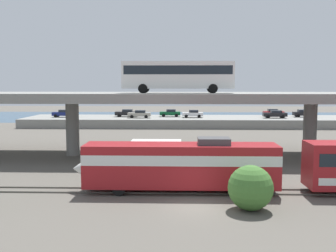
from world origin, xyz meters
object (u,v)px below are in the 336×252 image
service_truck_east (147,156)px  parked_car_5 (140,114)px  parked_car_0 (127,113)px  parked_car_1 (63,113)px  train_locomotive (171,163)px  parked_car_7 (273,113)px  transit_bus_on_overpass (178,74)px  parked_car_3 (170,113)px  parked_car_4 (304,113)px  parked_car_2 (275,114)px  parked_car_6 (193,114)px

service_truck_east → parked_car_5: bearing=-83.2°
parked_car_0 → parked_car_1: size_ratio=1.11×
train_locomotive → parked_car_1: bearing=-65.5°
service_truck_east → parked_car_7: bearing=-114.9°
service_truck_east → transit_bus_on_overpass: bearing=-110.6°
parked_car_3 → parked_car_7: bearing=-175.4°
service_truck_east → parked_car_4: parked_car_4 is taller
parked_car_2 → parked_car_5: 26.41m
service_truck_east → parked_car_3: 45.66m
parked_car_4 → parked_car_6: 22.41m
parked_car_6 → parked_car_2: bearing=177.7°
train_locomotive → parked_car_2: 52.97m
parked_car_2 → train_locomotive: bearing=69.1°
parked_car_4 → parked_car_7: size_ratio=1.05×
parked_car_1 → parked_car_7: same height
parked_car_5 → parked_car_1: bearing=-4.9°
parked_car_1 → train_locomotive: bearing=114.5°
transit_bus_on_overpass → parked_car_6: bearing=85.9°
train_locomotive → service_truck_east: train_locomotive is taller
service_truck_east → parked_car_4: 53.45m
parked_car_4 → parked_car_5: same height
parked_car_4 → parked_car_6: same height
parked_car_0 → parked_car_5: size_ratio=1.01×
parked_car_3 → parked_car_4: size_ratio=0.98×
parked_car_3 → parked_car_5: size_ratio=0.94×
parked_car_6 → parked_car_7: same height
parked_car_2 → parked_car_0: bearing=-4.8°
parked_car_5 → parked_car_6: same height
service_truck_east → parked_car_0: size_ratio=1.51×
parked_car_2 → parked_car_7: size_ratio=1.10×
parked_car_6 → parked_car_5: bearing=6.5°
parked_car_1 → parked_car_4: (48.20, 2.01, 0.00)m
parked_car_6 → transit_bus_on_overpass: bearing=85.9°
train_locomotive → parked_car_1: train_locomotive is taller
train_locomotive → parked_car_7: train_locomotive is taller
train_locomotive → parked_car_0: size_ratio=3.47×
parked_car_6 → parked_car_7: bearing=-167.1°
parked_car_7 → parked_car_5: bearing=-169.6°
parked_car_0 → parked_car_7: (29.98, 1.99, -0.00)m
parked_car_4 → parked_car_3: bearing=-179.9°
parked_car_2 → transit_bus_on_overpass: bearing=62.3°
train_locomotive → parked_car_7: (19.58, 53.90, 0.29)m
service_truck_east → parked_car_3: (0.89, 45.64, 0.85)m
parked_car_4 → parked_car_5: size_ratio=0.96×
parked_car_3 → parked_car_6: 4.97m
parked_car_3 → parked_car_1: bearing=5.2°
parked_car_1 → parked_car_0: bearing=-172.4°
transit_bus_on_overpass → service_truck_east: (-2.82, -7.50, -7.69)m
parked_car_2 → parked_car_6: (-15.97, 0.65, -0.00)m
parked_car_2 → parked_car_7: 4.49m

